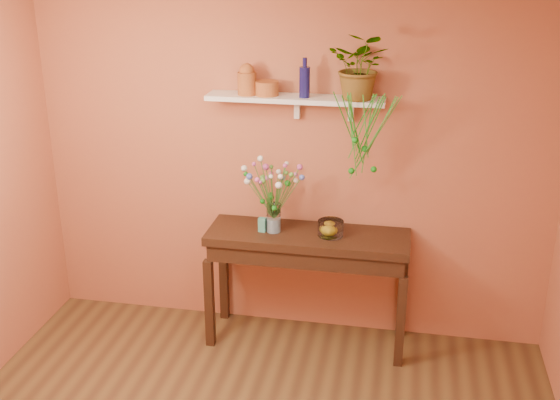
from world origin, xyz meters
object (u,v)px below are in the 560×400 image
(sideboard, at_px, (308,249))
(blue_bottle, at_px, (305,81))
(spider_plant, at_px, (361,66))
(glass_vase, at_px, (274,220))
(bouquet, at_px, (271,182))
(glass_bowl, at_px, (331,229))
(terracotta_jug, at_px, (247,80))

(sideboard, distance_m, blue_bottle, 1.27)
(spider_plant, xyz_separation_m, glass_vase, (-0.60, -0.13, -1.15))
(glass_vase, xyz_separation_m, bouquet, (-0.02, 0.00, 0.30))
(blue_bottle, relative_size, glass_vase, 1.26)
(sideboard, relative_size, blue_bottle, 5.39)
(spider_plant, relative_size, glass_bowl, 2.43)
(blue_bottle, bearing_deg, sideboard, -61.76)
(glass_vase, relative_size, glass_bowl, 1.16)
(sideboard, xyz_separation_m, spider_plant, (0.34, 0.11, 1.38))
(terracotta_jug, distance_m, blue_bottle, 0.42)
(terracotta_jug, relative_size, glass_vase, 1.02)
(terracotta_jug, xyz_separation_m, spider_plant, (0.82, -0.01, 0.12))
(sideboard, distance_m, glass_vase, 0.35)
(blue_bottle, distance_m, bouquet, 0.77)
(blue_bottle, xyz_separation_m, glass_vase, (-0.20, -0.12, -1.03))
(sideboard, height_order, bouquet, bouquet)
(glass_vase, bearing_deg, terracotta_jug, 148.77)
(sideboard, height_order, spider_plant, spider_plant)
(sideboard, height_order, terracotta_jug, terracotta_jug)
(glass_vase, height_order, bouquet, bouquet)
(glass_vase, bearing_deg, blue_bottle, 31.40)
(sideboard, xyz_separation_m, terracotta_jug, (-0.48, 0.12, 1.26))
(terracotta_jug, height_order, spider_plant, spider_plant)
(spider_plant, bearing_deg, terracotta_jug, 179.59)
(sideboard, distance_m, spider_plant, 1.43)
(terracotta_jug, distance_m, glass_bowl, 1.26)
(blue_bottle, relative_size, glass_bowl, 1.46)
(terracotta_jug, distance_m, glass_vase, 1.06)
(blue_bottle, xyz_separation_m, spider_plant, (0.40, 0.00, 0.12))
(terracotta_jug, relative_size, bouquet, 0.45)
(glass_vase, bearing_deg, glass_bowl, 0.74)
(terracotta_jug, xyz_separation_m, blue_bottle, (0.42, -0.01, 0.01))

